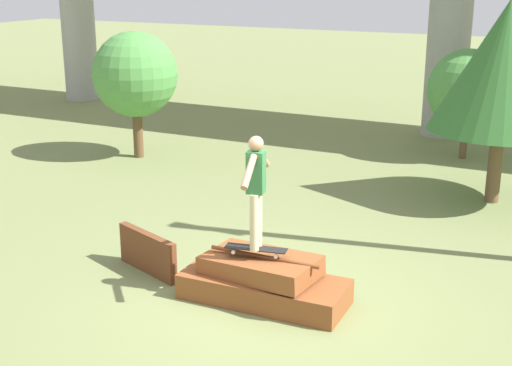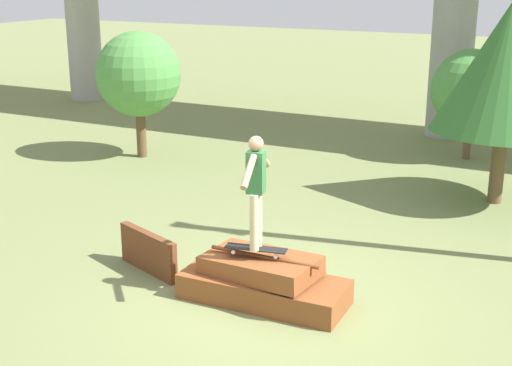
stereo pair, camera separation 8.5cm
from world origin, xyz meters
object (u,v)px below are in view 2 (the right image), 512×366
tree_behind_right (138,75)px  tree_mid_back (472,90)px  tree_behind_left (508,67)px  skateboard (256,249)px  skater (256,185)px

tree_behind_right → tree_mid_back: 7.65m
tree_behind_left → skateboard: bearing=-110.9°
tree_behind_right → tree_mid_back: size_ratio=1.15×
skateboard → tree_behind_right: tree_behind_right is taller
skater → tree_behind_left: size_ratio=0.40×
tree_mid_back → tree_behind_left: bearing=-69.6°
tree_behind_left → tree_mid_back: tree_behind_left is taller
skateboard → tree_behind_left: (2.20, 5.78, 1.85)m
skater → tree_behind_left: bearing=69.1°
skateboard → tree_behind_left: 6.45m
skater → tree_behind_right: tree_behind_right is taller
tree_behind_left → tree_mid_back: bearing=110.4°
tree_behind_left → tree_behind_right: (-8.03, -0.24, -0.64)m
skater → tree_mid_back: size_ratio=0.60×
skateboard → tree_behind_right: bearing=136.5°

